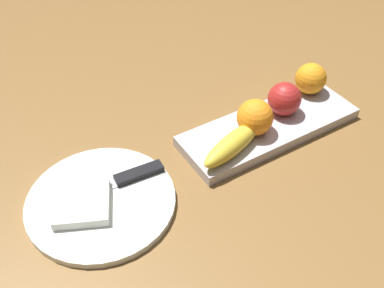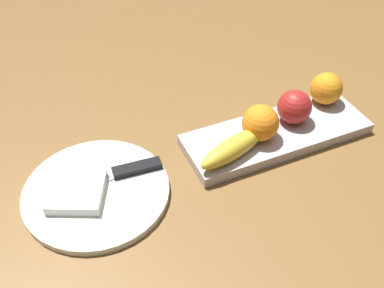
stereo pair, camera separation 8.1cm
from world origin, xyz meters
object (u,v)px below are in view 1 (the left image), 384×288
object	(u,v)px
fruit_tray	(269,127)
folded_napkin	(82,203)
banana	(233,144)
knife	(131,176)
orange_near_apple	(255,117)
dinner_plate	(101,202)
apple	(284,99)
orange_near_banana	(311,79)

from	to	relation	value
fruit_tray	folded_napkin	size ratio (longest dim) A/B	4.01
banana	knife	world-z (taller)	banana
orange_near_apple	dinner_plate	bearing A→B (deg)	-0.63
apple	orange_near_apple	xyz separation A→B (m)	(0.09, 0.02, 0.00)
orange_near_banana	dinner_plate	world-z (taller)	orange_near_banana
banana	knife	size ratio (longest dim) A/B	0.86
orange_near_apple	dinner_plate	world-z (taller)	orange_near_apple
fruit_tray	banana	size ratio (longest dim) A/B	2.41
dinner_plate	folded_napkin	world-z (taller)	folded_napkin
apple	folded_napkin	size ratio (longest dim) A/B	0.73
apple	dinner_plate	bearing A→B (deg)	1.86
folded_napkin	apple	bearing A→B (deg)	-178.27
folded_napkin	knife	size ratio (longest dim) A/B	0.52
banana	dinner_plate	world-z (taller)	banana
dinner_plate	folded_napkin	bearing A→B (deg)	0.00
dinner_plate	knife	xyz separation A→B (m)	(-0.07, -0.02, 0.01)
folded_napkin	knife	distance (m)	0.10
apple	folded_napkin	world-z (taller)	apple
orange_near_banana	dinner_plate	bearing A→B (deg)	4.53
fruit_tray	knife	world-z (taller)	knife
apple	dinner_plate	world-z (taller)	apple
fruit_tray	knife	size ratio (longest dim) A/B	2.08
orange_near_banana	fruit_tray	bearing A→B (deg)	16.11
orange_near_apple	folded_napkin	bearing A→B (deg)	-0.57
orange_near_apple	orange_near_banana	world-z (taller)	orange_near_apple
fruit_tray	banana	world-z (taller)	banana
fruit_tray	banana	xyz separation A→B (m)	(0.11, 0.03, 0.03)
banana	orange_near_banana	size ratio (longest dim) A/B	2.33
dinner_plate	knife	distance (m)	0.07
apple	orange_near_apple	world-z (taller)	orange_near_apple
banana	folded_napkin	bearing A→B (deg)	157.45
orange_near_apple	dinner_plate	distance (m)	0.33
orange_near_apple	orange_near_banana	bearing A→B (deg)	-166.58
apple	fruit_tray	bearing A→B (deg)	17.17
fruit_tray	folded_napkin	bearing A→B (deg)	-0.00
orange_near_banana	knife	world-z (taller)	orange_near_banana
fruit_tray	orange_near_banana	size ratio (longest dim) A/B	5.63
banana	orange_near_apple	xyz separation A→B (m)	(-0.07, -0.03, 0.02)
folded_napkin	knife	world-z (taller)	folded_napkin
banana	apple	bearing A→B (deg)	-1.23
banana	orange_near_apple	world-z (taller)	orange_near_apple
knife	orange_near_banana	bearing A→B (deg)	-172.50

